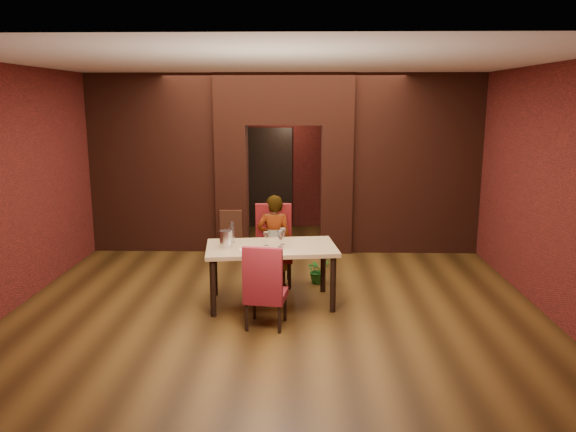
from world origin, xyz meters
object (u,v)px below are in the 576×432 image
Objects in this scene: dining_table at (271,275)px; wine_glass_c at (281,239)px; chair_far at (274,246)px; chair_near at (266,285)px; water_bottle at (232,232)px; potted_plant at (318,270)px; wine_glass_a at (266,239)px; wine_glass_b at (283,237)px; person_seated at (274,241)px; wine_bucket at (226,239)px.

dining_table is 7.68× the size of wine_glass_c.
dining_table is at bearing -92.79° from chair_far.
dining_table is 0.80m from chair_near.
potted_plant is (1.21, 0.69, -0.76)m from water_bottle.
wine_glass_b is at bearing 15.18° from wine_glass_a.
person_seated reaches higher than potted_plant.
wine_glass_c is at bearing -93.22° from chair_near.
wine_glass_b is 0.72m from water_bottle.
person_seated reaches higher than chair_near.
wine_glass_c is at bearing -102.83° from wine_glass_b.
wine_glass_a is 0.21m from wine_glass_c.
wine_glass_b is at bearing -93.41° from chair_near.
wine_glass_b reaches higher than wine_glass_a.
wine_glass_c is at bearing -119.48° from potted_plant.
chair_near reaches higher than wine_bucket.
wine_glass_c is 0.73m from water_bottle.
wine_glass_a is at bearing -129.50° from potted_plant.
chair_near is 0.96m from wine_glass_b.
wine_glass_c is (0.14, -0.86, 0.32)m from chair_far.
wine_bucket is 0.54× the size of potted_plant.
wine_glass_a is at bearing 82.88° from person_seated.
water_bottle is at bearing 42.65° from person_seated.
person_seated reaches higher than wine_glass_b.
person_seated is 3.45× the size of potted_plant.
water_bottle reaches higher than chair_near.
person_seated is at bearing -84.40° from chair_far.
wine_glass_b reaches higher than wine_glass_c.
chair_far reaches higher than wine_glass_b.
dining_table is 0.50m from wine_glass_a.
person_seated is 0.82m from water_bottle.
potted_plant is (0.73, 0.89, -0.70)m from wine_glass_a.
wine_glass_a is at bearing -97.77° from chair_far.
wine_glass_a is 0.23m from wine_glass_b.
wine_glass_a is at bearing -164.82° from wine_glass_b.
dining_table is 0.55m from wine_glass_b.
wine_glass_c is (0.20, -0.06, 0.02)m from wine_glass_a.
chair_near is at bearing -101.40° from wine_glass_c.
person_seated is at bearing 52.73° from wine_bucket.
water_bottle is at bearing 152.47° from dining_table.
wine_glass_b is 0.57× the size of potted_plant.
person_seated is 0.73m from wine_glass_b.
chair_far reaches higher than wine_bucket.
dining_table is 1.13m from potted_plant.
chair_near is at bearing -51.90° from wine_bucket.
wine_bucket is 1.73m from potted_plant.
chair_near is at bearing -61.74° from water_bottle.
potted_plant is (1.26, 0.94, -0.72)m from wine_bucket.
wine_glass_c is 0.73m from wine_bucket.
chair_near is 3.57× the size of water_bottle.
person_seated is 0.83m from potted_plant.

